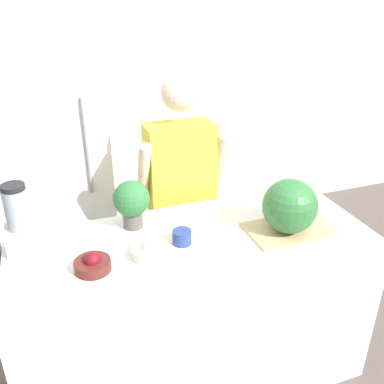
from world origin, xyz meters
TOP-DOWN VIEW (x-y plane):
  - wall_back at (0.00, 2.08)m, footprint 8.00×0.06m
  - counter_island at (0.00, 0.37)m, footprint 1.79×0.75m
  - refrigerator at (-0.61, 1.69)m, footprint 0.78×0.70m
  - person at (0.12, 0.96)m, footprint 0.54×0.26m
  - cutting_board at (0.49, 0.30)m, footprint 0.44×0.27m
  - watermelon at (0.47, 0.28)m, footprint 0.27×0.27m
  - bowl_cherries at (-0.51, 0.30)m, footprint 0.16×0.16m
  - bowl_cream at (-0.24, 0.32)m, footprint 0.18×0.18m
  - bowl_small_blue at (-0.07, 0.37)m, footprint 0.09×0.09m
  - blender at (-0.79, 0.58)m, footprint 0.15×0.15m
  - potted_plant at (-0.25, 0.61)m, footprint 0.19×0.19m

SIDE VIEW (x-z plane):
  - counter_island at x=0.00m, z-range 0.00..0.89m
  - person at x=0.12m, z-range 0.02..1.60m
  - cutting_board at x=0.49m, z-range 0.89..0.90m
  - refrigerator at x=-0.61m, z-range 0.00..1.81m
  - bowl_cream at x=-0.24m, z-range 0.88..0.96m
  - bowl_cherries at x=-0.51m, z-range 0.88..0.96m
  - bowl_small_blue at x=-0.07m, z-range 0.89..0.96m
  - blender at x=-0.79m, z-range 0.86..1.21m
  - potted_plant at x=-0.25m, z-range 0.91..1.17m
  - watermelon at x=0.47m, z-range 0.90..1.18m
  - wall_back at x=0.00m, z-range 0.00..2.60m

